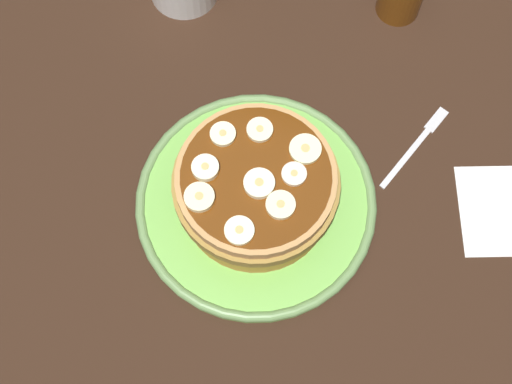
# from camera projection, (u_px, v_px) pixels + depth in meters

# --- Properties ---
(ground_plane) EXTENTS (1.40, 1.40, 0.03)m
(ground_plane) POSITION_uv_depth(u_px,v_px,m) (256.00, 210.00, 0.85)
(ground_plane) COLOR black
(plate) EXTENTS (0.27, 0.27, 0.02)m
(plate) POSITION_uv_depth(u_px,v_px,m) (256.00, 203.00, 0.82)
(plate) COLOR #72B74C
(plate) RESTS_ON ground_plane
(pancake_stack) EXTENTS (0.18, 0.18, 0.08)m
(pancake_stack) POSITION_uv_depth(u_px,v_px,m) (257.00, 188.00, 0.78)
(pancake_stack) COLOR #C17C37
(pancake_stack) RESTS_ON plate
(banana_slice_0) EXTENTS (0.03, 0.03, 0.01)m
(banana_slice_0) POSITION_uv_depth(u_px,v_px,m) (259.00, 184.00, 0.74)
(banana_slice_0) COLOR #F4EDC3
(banana_slice_0) RESTS_ON pancake_stack
(banana_slice_1) EXTENTS (0.03, 0.03, 0.01)m
(banana_slice_1) POSITION_uv_depth(u_px,v_px,m) (199.00, 197.00, 0.73)
(banana_slice_1) COLOR #F9EEB4
(banana_slice_1) RESTS_ON pancake_stack
(banana_slice_2) EXTENTS (0.03, 0.03, 0.01)m
(banana_slice_2) POSITION_uv_depth(u_px,v_px,m) (236.00, 230.00, 0.72)
(banana_slice_2) COLOR #F1F2C2
(banana_slice_2) RESTS_ON pancake_stack
(banana_slice_3) EXTENTS (0.03, 0.03, 0.01)m
(banana_slice_3) POSITION_uv_depth(u_px,v_px,m) (223.00, 134.00, 0.76)
(banana_slice_3) COLOR #F4EDBA
(banana_slice_3) RESTS_ON pancake_stack
(banana_slice_4) EXTENTS (0.03, 0.03, 0.01)m
(banana_slice_4) POSITION_uv_depth(u_px,v_px,m) (260.00, 130.00, 0.76)
(banana_slice_4) COLOR #F3E5B7
(banana_slice_4) RESTS_ON pancake_stack
(banana_slice_5) EXTENTS (0.03, 0.03, 0.01)m
(banana_slice_5) POSITION_uv_depth(u_px,v_px,m) (281.00, 205.00, 0.73)
(banana_slice_5) COLOR beige
(banana_slice_5) RESTS_ON pancake_stack
(banana_slice_6) EXTENTS (0.03, 0.03, 0.01)m
(banana_slice_6) POSITION_uv_depth(u_px,v_px,m) (305.00, 149.00, 0.75)
(banana_slice_6) COLOR #F0EFB5
(banana_slice_6) RESTS_ON pancake_stack
(banana_slice_7) EXTENTS (0.03, 0.03, 0.01)m
(banana_slice_7) POSITION_uv_depth(u_px,v_px,m) (205.00, 168.00, 0.74)
(banana_slice_7) COLOR #FCF1C2
(banana_slice_7) RESTS_ON pancake_stack
(banana_slice_8) EXTENTS (0.03, 0.03, 0.01)m
(banana_slice_8) POSITION_uv_depth(u_px,v_px,m) (294.00, 174.00, 0.74)
(banana_slice_8) COLOR #F0E0C2
(banana_slice_8) RESTS_ON pancake_stack
(napkin) EXTENTS (0.14, 0.14, 0.00)m
(napkin) POSITION_uv_depth(u_px,v_px,m) (507.00, 210.00, 0.83)
(napkin) COLOR white
(napkin) RESTS_ON ground_plane
(fork) EXTENTS (0.06, 0.12, 0.01)m
(fork) POSITION_uv_depth(u_px,v_px,m) (418.00, 142.00, 0.86)
(fork) COLOR silver
(fork) RESTS_ON ground_plane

